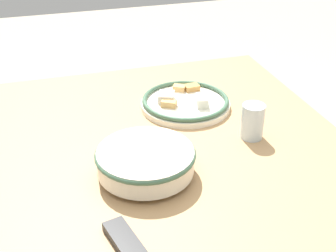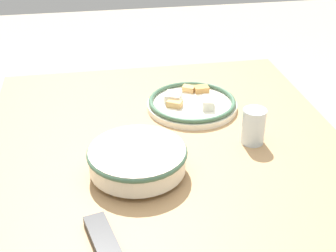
{
  "view_description": "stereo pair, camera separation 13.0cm",
  "coord_description": "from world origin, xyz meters",
  "views": [
    {
      "loc": [
        -0.98,
        0.31,
        1.44
      ],
      "look_at": [
        0.1,
        -0.01,
        0.79
      ],
      "focal_mm": 50.0,
      "sensor_mm": 36.0,
      "label": 1
    },
    {
      "loc": [
        -1.01,
        0.19,
        1.44
      ],
      "look_at": [
        0.1,
        -0.01,
        0.79
      ],
      "focal_mm": 50.0,
      "sensor_mm": 36.0,
      "label": 2
    }
  ],
  "objects": [
    {
      "name": "noodle_bowl",
      "position": [
        -0.06,
        0.1,
        0.79
      ],
      "size": [
        0.25,
        0.25,
        0.07
      ],
      "color": "silver",
      "rests_on": "dining_table"
    },
    {
      "name": "drinking_glass",
      "position": [
        0.03,
        -0.23,
        0.8
      ],
      "size": [
        0.06,
        0.06,
        0.1
      ],
      "color": "silver",
      "rests_on": "dining_table"
    },
    {
      "name": "dining_table",
      "position": [
        0.0,
        0.0,
        0.66
      ],
      "size": [
        1.21,
        0.99,
        0.75
      ],
      "color": "tan",
      "rests_on": "ground_plane"
    },
    {
      "name": "tv_remote",
      "position": [
        -0.32,
        0.19,
        0.76
      ],
      "size": [
        0.2,
        0.09,
        0.02
      ],
      "rotation": [
        0.0,
        0.0,
        1.8
      ],
      "color": "black",
      "rests_on": "dining_table"
    },
    {
      "name": "food_plate",
      "position": [
        0.26,
        -0.11,
        0.77
      ],
      "size": [
        0.28,
        0.28,
        0.05
      ],
      "color": "silver",
      "rests_on": "dining_table"
    }
  ]
}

